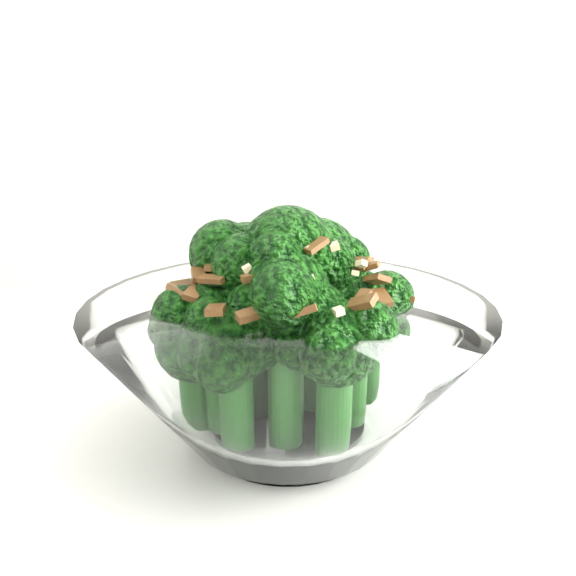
{
  "coord_description": "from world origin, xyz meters",
  "views": [
    {
      "loc": [
        0.16,
        -0.29,
        0.97
      ],
      "look_at": [
        0.14,
        0.08,
        0.85
      ],
      "focal_mm": 40.0,
      "sensor_mm": 36.0,
      "label": 1
    }
  ],
  "objects": [
    {
      "name": "table",
      "position": [
        0.11,
        0.09,
        0.68
      ],
      "size": [
        1.42,
        1.2,
        0.75
      ],
      "color": "white",
      "rests_on": "ground"
    },
    {
      "name": "broccoli_dish",
      "position": [
        0.14,
        0.08,
        0.81
      ],
      "size": [
        0.25,
        0.25,
        0.15
      ],
      "color": "white",
      "rests_on": "table"
    }
  ]
}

